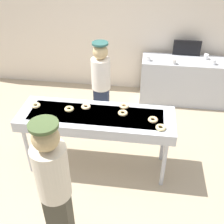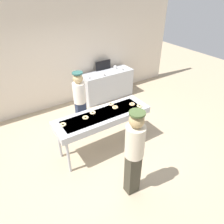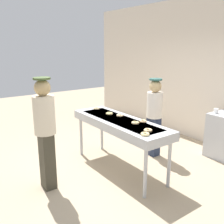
{
  "view_description": "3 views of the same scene",
  "coord_description": "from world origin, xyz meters",
  "px_view_note": "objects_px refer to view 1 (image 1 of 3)",
  "views": [
    {
      "loc": [
        0.61,
        -2.9,
        3.04
      ],
      "look_at": [
        0.24,
        -0.17,
        1.11
      ],
      "focal_mm": 44.23,
      "sensor_mm": 36.0,
      "label": 1
    },
    {
      "loc": [
        -1.79,
        -3.15,
        3.34
      ],
      "look_at": [
        0.17,
        -0.1,
        0.97
      ],
      "focal_mm": 33.21,
      "sensor_mm": 36.0,
      "label": 2
    },
    {
      "loc": [
        3.33,
        -2.57,
        2.17
      ],
      "look_at": [
        -0.03,
        -0.14,
        1.08
      ],
      "focal_mm": 40.72,
      "sensor_mm": 36.0,
      "label": 3
    }
  ],
  "objects_px": {
    "paper_cup_3": "(148,58)",
    "worker_baker": "(101,84)",
    "plain_donut_5": "(86,107)",
    "prep_counter": "(183,81)",
    "plain_donut_2": "(123,113)",
    "plain_donut_3": "(161,128)",
    "plain_donut_4": "(69,109)",
    "menu_display": "(187,48)",
    "plain_donut_0": "(153,120)",
    "plain_donut_6": "(124,106)",
    "paper_cup_2": "(206,57)",
    "paper_cup_0": "(214,62)",
    "fryer_conveyor": "(96,119)",
    "plain_donut_1": "(36,105)",
    "paper_cup_1": "(174,61)",
    "customer_waiting": "(54,187)"
  },
  "relations": [
    {
      "from": "paper_cup_0",
      "to": "prep_counter",
      "type": "bearing_deg",
      "value": 165.4
    },
    {
      "from": "prep_counter",
      "to": "plain_donut_0",
      "type": "bearing_deg",
      "value": -106.36
    },
    {
      "from": "plain_donut_0",
      "to": "plain_donut_6",
      "type": "bearing_deg",
      "value": 146.61
    },
    {
      "from": "plain_donut_6",
      "to": "paper_cup_0",
      "type": "xyz_separation_m",
      "value": [
        1.45,
        1.67,
        -0.02
      ]
    },
    {
      "from": "plain_donut_6",
      "to": "paper_cup_3",
      "type": "relative_size",
      "value": 1.35
    },
    {
      "from": "plain_donut_0",
      "to": "paper_cup_3",
      "type": "relative_size",
      "value": 1.35
    },
    {
      "from": "worker_baker",
      "to": "menu_display",
      "type": "xyz_separation_m",
      "value": [
        1.44,
        1.31,
        0.16
      ]
    },
    {
      "from": "plain_donut_4",
      "to": "worker_baker",
      "type": "height_order",
      "value": "worker_baker"
    },
    {
      "from": "plain_donut_4",
      "to": "menu_display",
      "type": "bearing_deg",
      "value": 51.84
    },
    {
      "from": "plain_donut_0",
      "to": "plain_donut_2",
      "type": "height_order",
      "value": "same"
    },
    {
      "from": "paper_cup_0",
      "to": "menu_display",
      "type": "height_order",
      "value": "menu_display"
    },
    {
      "from": "plain_donut_3",
      "to": "paper_cup_1",
      "type": "height_order",
      "value": "paper_cup_1"
    },
    {
      "from": "plain_donut_3",
      "to": "menu_display",
      "type": "relative_size",
      "value": 0.25
    },
    {
      "from": "prep_counter",
      "to": "paper_cup_0",
      "type": "distance_m",
      "value": 0.68
    },
    {
      "from": "plain_donut_0",
      "to": "plain_donut_3",
      "type": "xyz_separation_m",
      "value": [
        0.1,
        -0.15,
        0.0
      ]
    },
    {
      "from": "plain_donut_3",
      "to": "plain_donut_2",
      "type": "bearing_deg",
      "value": 153.64
    },
    {
      "from": "plain_donut_0",
      "to": "plain_donut_4",
      "type": "distance_m",
      "value": 1.12
    },
    {
      "from": "plain_donut_0",
      "to": "plain_donut_5",
      "type": "xyz_separation_m",
      "value": [
        -0.91,
        0.17,
        0.0
      ]
    },
    {
      "from": "plain_donut_5",
      "to": "prep_counter",
      "type": "xyz_separation_m",
      "value": [
        1.51,
        1.88,
        -0.51
      ]
    },
    {
      "from": "plain_donut_2",
      "to": "plain_donut_3",
      "type": "distance_m",
      "value": 0.55
    },
    {
      "from": "plain_donut_4",
      "to": "plain_donut_6",
      "type": "distance_m",
      "value": 0.75
    },
    {
      "from": "plain_donut_0",
      "to": "paper_cup_0",
      "type": "distance_m",
      "value": 2.2
    },
    {
      "from": "customer_waiting",
      "to": "menu_display",
      "type": "bearing_deg",
      "value": 79.52
    },
    {
      "from": "fryer_conveyor",
      "to": "menu_display",
      "type": "bearing_deg",
      "value": 58.97
    },
    {
      "from": "paper_cup_3",
      "to": "worker_baker",
      "type": "bearing_deg",
      "value": -126.84
    },
    {
      "from": "plain_donut_0",
      "to": "plain_donut_3",
      "type": "height_order",
      "value": "same"
    },
    {
      "from": "plain_donut_6",
      "to": "plain_donut_5",
      "type": "bearing_deg",
      "value": -170.6
    },
    {
      "from": "paper_cup_0",
      "to": "fryer_conveyor",
      "type": "bearing_deg",
      "value": -133.73
    },
    {
      "from": "plain_donut_2",
      "to": "paper_cup_0",
      "type": "height_order",
      "value": "paper_cup_0"
    },
    {
      "from": "paper_cup_1",
      "to": "fryer_conveyor",
      "type": "bearing_deg",
      "value": -121.18
    },
    {
      "from": "plain_donut_3",
      "to": "prep_counter",
      "type": "distance_m",
      "value": 2.31
    },
    {
      "from": "plain_donut_5",
      "to": "prep_counter",
      "type": "distance_m",
      "value": 2.46
    },
    {
      "from": "worker_baker",
      "to": "menu_display",
      "type": "distance_m",
      "value": 1.95
    },
    {
      "from": "customer_waiting",
      "to": "paper_cup_2",
      "type": "height_order",
      "value": "customer_waiting"
    },
    {
      "from": "paper_cup_2",
      "to": "plain_donut_2",
      "type": "bearing_deg",
      "value": -123.41
    },
    {
      "from": "plain_donut_4",
      "to": "paper_cup_0",
      "type": "xyz_separation_m",
      "value": [
        2.18,
        1.84,
        -0.02
      ]
    },
    {
      "from": "plain_donut_0",
      "to": "paper_cup_1",
      "type": "height_order",
      "value": "paper_cup_1"
    },
    {
      "from": "paper_cup_0",
      "to": "plain_donut_1",
      "type": "bearing_deg",
      "value": -145.6
    },
    {
      "from": "plain_donut_2",
      "to": "customer_waiting",
      "type": "relative_size",
      "value": 0.07
    },
    {
      "from": "paper_cup_3",
      "to": "plain_donut_4",
      "type": "bearing_deg",
      "value": -118.62
    },
    {
      "from": "worker_baker",
      "to": "paper_cup_1",
      "type": "distance_m",
      "value": 1.48
    },
    {
      "from": "plain_donut_4",
      "to": "paper_cup_3",
      "type": "height_order",
      "value": "paper_cup_3"
    },
    {
      "from": "plain_donut_6",
      "to": "prep_counter",
      "type": "relative_size",
      "value": 0.08
    },
    {
      "from": "paper_cup_1",
      "to": "paper_cup_2",
      "type": "height_order",
      "value": "same"
    },
    {
      "from": "paper_cup_0",
      "to": "paper_cup_1",
      "type": "xyz_separation_m",
      "value": [
        -0.71,
        -0.08,
        0.0
      ]
    },
    {
      "from": "paper_cup_3",
      "to": "menu_display",
      "type": "xyz_separation_m",
      "value": [
        0.72,
        0.35,
        0.1
      ]
    },
    {
      "from": "paper_cup_0",
      "to": "paper_cup_1",
      "type": "relative_size",
      "value": 1.0
    },
    {
      "from": "paper_cup_2",
      "to": "paper_cup_3",
      "type": "relative_size",
      "value": 1.0
    },
    {
      "from": "customer_waiting",
      "to": "paper_cup_1",
      "type": "height_order",
      "value": "customer_waiting"
    },
    {
      "from": "paper_cup_2",
      "to": "plain_donut_0",
      "type": "bearing_deg",
      "value": -114.03
    }
  ]
}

